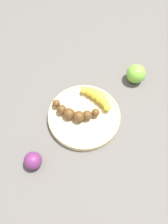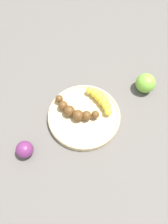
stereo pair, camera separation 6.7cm
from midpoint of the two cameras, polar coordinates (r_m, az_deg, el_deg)
ground_plane at (r=0.71m, az=2.72°, el=-1.74°), size 2.40×2.40×0.00m
fruit_bowl at (r=0.70m, az=2.76°, el=-1.28°), size 0.24×0.24×0.02m
banana_overripe at (r=0.68m, az=0.22°, el=0.03°), size 0.10×0.14×0.04m
banana_yellow at (r=0.70m, az=7.22°, el=3.12°), size 0.05×0.12×0.04m
plum_purple at (r=0.65m, az=-12.76°, el=-10.04°), size 0.05×0.05×0.05m
apple_green at (r=0.78m, az=18.55°, el=7.13°), size 0.07×0.07×0.07m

